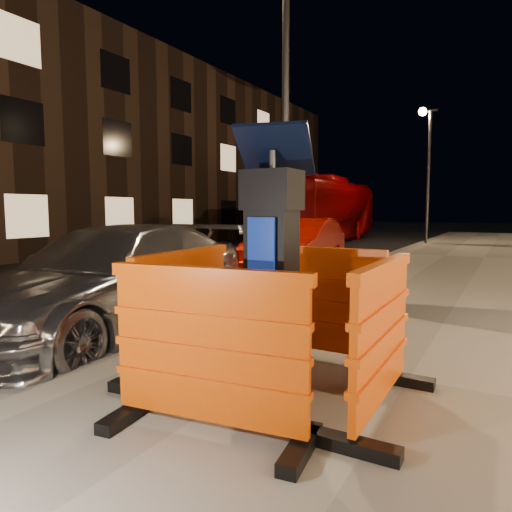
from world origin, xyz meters
The scene contains 13 objects.
ground_plane centered at (0.00, 0.00, 0.00)m, with size 120.00×120.00×0.00m, color black.
sidewalk centered at (3.00, 0.00, 0.07)m, with size 6.00×60.00×0.15m, color gray.
kerb centered at (0.00, 0.00, 0.07)m, with size 0.30×60.00×0.15m, color slate.
parking_kiosk centered at (1.99, -0.84, 1.21)m, with size 0.67×0.67×2.12m, color black.
barrier_front centered at (1.99, -1.79, 0.74)m, with size 1.52×0.63×1.18m, color #E24C05.
barrier_back centered at (1.99, 0.11, 0.74)m, with size 1.52×0.63×1.18m, color #E24C05.
barrier_kerbside centered at (1.04, -0.84, 0.74)m, with size 1.52×0.63×1.18m, color #E24C05.
barrier_bldgside centered at (2.94, -0.84, 0.74)m, with size 1.52×0.63×1.18m, color #E24C05.
car_silver centered at (-1.08, 0.28, 0.00)m, with size 2.09×5.15×1.50m, color #A6A6AB.
car_red centered at (-1.09, 6.50, 0.00)m, with size 1.58×4.53×1.49m, color #9C0B01.
bus_doubledecker centered at (-5.13, 18.81, 0.00)m, with size 2.82×12.03×3.35m, color #900406.
street_lamp_mid centered at (0.25, 3.00, 3.15)m, with size 0.12×0.12×6.00m, color #3F3F44.
street_lamp_far centered at (0.25, 18.00, 3.15)m, with size 0.12×0.12×6.00m, color #3F3F44.
Camera 1 is at (3.78, -4.27, 1.72)m, focal length 32.00 mm.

